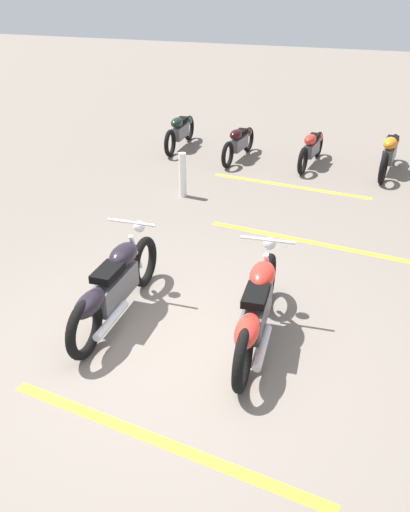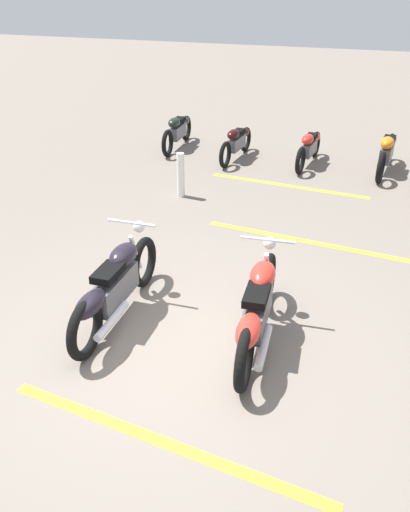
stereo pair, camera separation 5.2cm
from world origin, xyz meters
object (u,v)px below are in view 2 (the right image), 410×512
Objects in this scene: motorcycle_row_far_right at (178,130)px; motorcycle_row_left at (387,151)px; motorcycle_dark_foreground at (115,285)px; bollard_post at (181,175)px; motorcycle_row_right at (237,142)px; motorcycle_bright_foreground at (258,308)px; motorcycle_row_center at (309,147)px.

motorcycle_row_left is at bearing 83.53° from motorcycle_row_far_right.
motorcycle_dark_foreground reaches higher than bollard_post.
motorcycle_dark_foreground is at bearing -166.31° from bollard_post.
motorcycle_dark_foreground is at bearing 7.70° from motorcycle_row_right.
bollard_post is (-2.62, 0.20, 0.02)m from motorcycle_row_right.
bollard_post is at bearing -3.27° from motorcycle_row_right.
motorcycle_row_far_right reaches higher than motorcycle_row_right.
motorcycle_row_left is 4.52m from bollard_post.
motorcycle_bright_foreground is 1.08× the size of motorcycle_row_far_right.
motorcycle_row_center is (6.59, 0.83, -0.07)m from motorcycle_bright_foreground.
motorcycle_row_far_right is 2.47× the size of bollard_post.
motorcycle_bright_foreground is 1.04× the size of motorcycle_row_left.
motorcycle_row_left reaches higher than motorcycle_row_far_right.
motorcycle_row_center is 0.94× the size of motorcycle_row_far_right.
bollard_post reaches higher than motorcycle_row_left.
motorcycle_row_left is at bearing -49.09° from bollard_post.
motorcycle_bright_foreground is 1.69m from motorcycle_dark_foreground.
motorcycle_bright_foreground is 6.84m from motorcycle_row_right.
motorcycle_dark_foreground reaches higher than motorcycle_row_left.
motorcycle_dark_foreground reaches higher than motorcycle_row_far_right.
motorcycle_dark_foreground is at bearing -17.30° from motorcycle_row_left.
motorcycle_row_left is 1.04× the size of motorcycle_row_far_right.
motorcycle_row_center is 2.32× the size of bollard_post.
motorcycle_row_far_right is (0.32, 1.61, 0.03)m from motorcycle_row_right.
motorcycle_row_left is at bearing 96.82° from motorcycle_row_center.
motorcycle_bright_foreground is at bearing -4.33° from motorcycle_row_left.
motorcycle_row_far_right is (-0.02, 4.83, -0.02)m from motorcycle_row_left.
motorcycle_bright_foreground is at bearing -145.05° from bollard_post.
motorcycle_row_right is 2.30× the size of bollard_post.
motorcycle_row_center is 3.22m from motorcycle_row_far_right.
motorcycle_row_right is at bearing 72.07° from motorcycle_row_far_right.
motorcycle_dark_foreground is 1.09× the size of motorcycle_row_far_right.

